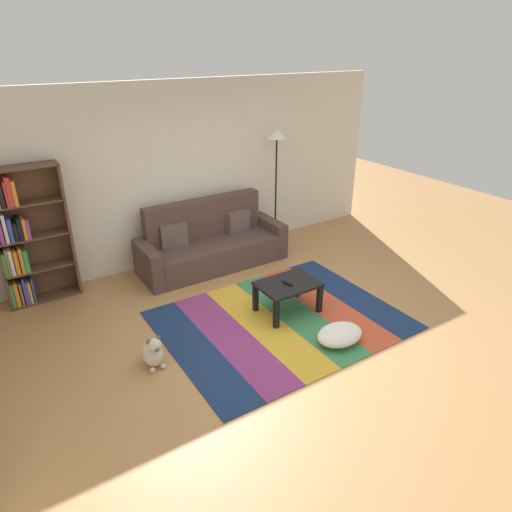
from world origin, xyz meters
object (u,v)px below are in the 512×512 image
at_px(coffee_table, 288,288).
at_px(standing_lamp, 277,150).
at_px(couch, 211,244).
at_px(bookshelf, 23,239).
at_px(dog, 153,353).
at_px(tv_remote, 287,283).
at_px(pouf, 340,335).

distance_m(coffee_table, standing_lamp, 2.57).
distance_m(couch, coffee_table, 1.78).
bearing_deg(bookshelf, couch, -6.50).
height_order(coffee_table, standing_lamp, standing_lamp).
distance_m(dog, standing_lamp, 3.89).
xyz_separation_m(bookshelf, dog, (0.83, -2.16, -0.74)).
height_order(bookshelf, coffee_table, bookshelf).
xyz_separation_m(bookshelf, tv_remote, (2.66, -2.07, -0.47)).
bearing_deg(dog, pouf, -21.44).
distance_m(bookshelf, dog, 2.43).
bearing_deg(couch, coffee_table, -84.47).
relative_size(coffee_table, standing_lamp, 0.39).
bearing_deg(tv_remote, bookshelf, 133.50).
height_order(pouf, dog, dog).
relative_size(couch, dog, 5.69).
bearing_deg(standing_lamp, dog, -145.91).
bearing_deg(bookshelf, dog, -68.95).
height_order(couch, bookshelf, bookshelf).
distance_m(standing_lamp, tv_remote, 2.55).
bearing_deg(pouf, tv_remote, 98.90).
xyz_separation_m(pouf, tv_remote, (-0.13, 0.86, 0.32)).
height_order(standing_lamp, tv_remote, standing_lamp).
xyz_separation_m(pouf, dog, (-1.96, 0.77, 0.05)).
xyz_separation_m(coffee_table, pouf, (0.11, -0.87, -0.24)).
bearing_deg(coffee_table, dog, -176.94).
relative_size(coffee_table, pouf, 1.31).
bearing_deg(pouf, couch, 96.17).
height_order(couch, dog, couch).
xyz_separation_m(couch, standing_lamp, (1.31, 0.15, 1.27)).
height_order(bookshelf, tv_remote, bookshelf).
height_order(dog, standing_lamp, standing_lamp).
bearing_deg(coffee_table, tv_remote, -147.27).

